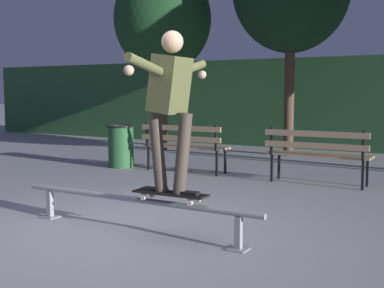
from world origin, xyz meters
The scene contains 9 objects.
ground_plane centered at (0.00, 0.00, 0.00)m, with size 90.00×90.00×0.00m, color #99999E.
hedge_backdrop centered at (0.00, 8.98, 1.14)m, with size 24.00×1.20×2.27m, color #2D5B33.
grind_rail centered at (0.00, 0.09, 0.29)m, with size 2.90×0.18×0.37m.
skateboard centered at (0.45, 0.09, 0.44)m, with size 0.79×0.22×0.09m.
skateboarder centered at (0.46, 0.09, 1.38)m, with size 0.62×1.41×1.56m.
park_bench_leftmost centered at (-1.59, 3.66, 0.54)m, with size 1.60×0.43×0.88m.
park_bench_left_center centered at (0.82, 3.66, 0.54)m, with size 1.60×0.43×0.88m.
tree_far_left centered at (-3.94, 6.53, 3.17)m, with size 2.36×2.36×4.49m.
trash_can centered at (-2.97, 3.63, 0.41)m, with size 0.52×0.52×0.80m.
Camera 1 is at (3.16, -4.06, 1.44)m, focal length 48.18 mm.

